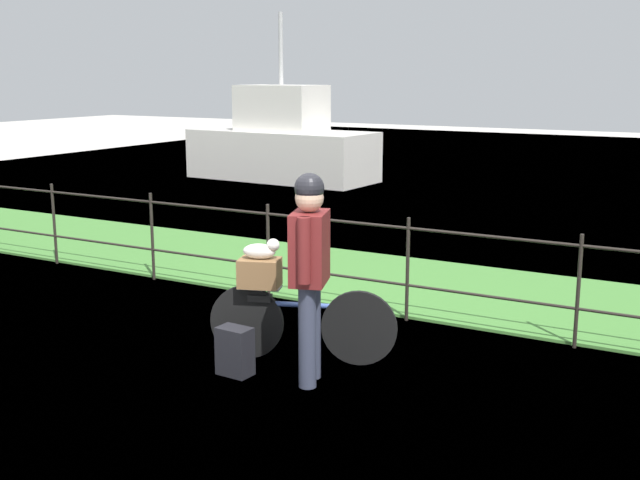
# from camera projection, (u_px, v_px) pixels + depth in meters

# --- Properties ---
(ground_plane) EXTENTS (60.00, 60.00, 0.00)m
(ground_plane) POSITION_uv_depth(u_px,v_px,m) (229.00, 366.00, 6.64)
(ground_plane) COLOR beige
(grass_strip) EXTENTS (27.00, 2.40, 0.03)m
(grass_strip) POSITION_uv_depth(u_px,v_px,m) (384.00, 280.00, 9.31)
(grass_strip) COLOR #478438
(grass_strip) RESTS_ON ground
(harbor_water) EXTENTS (30.00, 30.00, 0.00)m
(harbor_water) POSITION_uv_depth(u_px,v_px,m) (560.00, 186.00, 17.14)
(harbor_water) COLOR #426684
(harbor_water) RESTS_ON ground
(iron_fence) EXTENTS (18.04, 0.04, 1.04)m
(iron_fence) POSITION_uv_depth(u_px,v_px,m) (335.00, 252.00, 8.12)
(iron_fence) COLOR #28231E
(iron_fence) RESTS_ON ground
(bicycle_main) EXTENTS (1.54, 0.58, 0.64)m
(bicycle_main) POSITION_uv_depth(u_px,v_px,m) (300.00, 323.00, 6.68)
(bicycle_main) COLOR black
(bicycle_main) RESTS_ON ground
(wooden_crate) EXTENTS (0.40, 0.35, 0.24)m
(wooden_crate) POSITION_uv_depth(u_px,v_px,m) (260.00, 273.00, 6.65)
(wooden_crate) COLOR brown
(wooden_crate) RESTS_ON bicycle_main
(terrier_dog) EXTENTS (0.32, 0.22, 0.18)m
(terrier_dog) POSITION_uv_depth(u_px,v_px,m) (262.00, 250.00, 6.61)
(terrier_dog) COLOR silver
(terrier_dog) RESTS_ON wooden_crate
(cyclist_person) EXTENTS (0.38, 0.52, 1.68)m
(cyclist_person) POSITION_uv_depth(u_px,v_px,m) (310.00, 260.00, 6.08)
(cyclist_person) COLOR #383D51
(cyclist_person) RESTS_ON ground
(backpack_on_paving) EXTENTS (0.29, 0.20, 0.40)m
(backpack_on_paving) POSITION_uv_depth(u_px,v_px,m) (235.00, 351.00, 6.41)
(backpack_on_paving) COLOR black
(backpack_on_paving) RESTS_ON ground
(moored_boat_mid) EXTENTS (4.45, 1.97, 3.76)m
(moored_boat_mid) POSITION_uv_depth(u_px,v_px,m) (282.00, 145.00, 18.12)
(moored_boat_mid) COLOR silver
(moored_boat_mid) RESTS_ON ground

